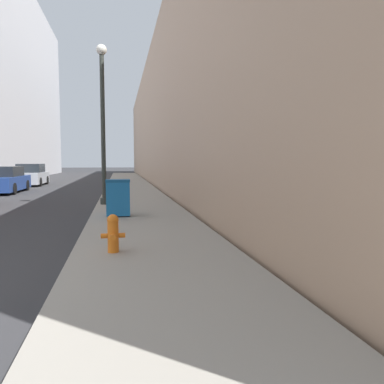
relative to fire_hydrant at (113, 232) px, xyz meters
name	(u,v)px	position (x,y,z in m)	size (l,w,h in m)	color
sidewalk_right	(131,189)	(0.79, 16.36, -0.44)	(3.11, 60.00, 0.14)	gray
building_right_stone	(218,123)	(8.45, 24.36, 4.56)	(12.00, 60.00, 10.13)	#9E7F66
fire_hydrant	(113,232)	(0.00, 0.00, 0.00)	(0.44, 0.33, 0.70)	orange
trash_bin	(118,197)	(0.08, 4.59, 0.21)	(0.72, 0.61, 1.12)	#19609E
lamppost	(103,117)	(-0.46, 7.89, 2.97)	(0.40, 0.40, 6.04)	#2D332D
parked_sedan_near	(5,181)	(-6.29, 15.96, 0.19)	(1.84, 4.80, 1.50)	navy
parked_sedan_far	(31,176)	(-6.28, 22.41, 0.23)	(1.89, 4.30, 1.59)	#A3A8B2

